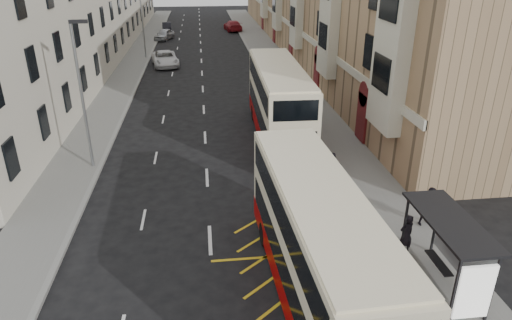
{
  "coord_description": "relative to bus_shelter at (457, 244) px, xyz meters",
  "views": [
    {
      "loc": [
        0.02,
        -12.41,
        11.12
      ],
      "look_at": [
        2.32,
        6.87,
        2.33
      ],
      "focal_mm": 32.0,
      "sensor_mm": 36.0,
      "label": 1
    }
  ],
  "objects": [
    {
      "name": "pavement_left",
      "position": [
        -15.84,
        30.39,
        -2.06
      ],
      "size": [
        3.0,
        120.0,
        0.15
      ],
      "primitive_type": "cube",
      "color": "slate",
      "rests_on": "ground"
    },
    {
      "name": "litter_bin",
      "position": [
        -1.99,
        -0.16,
        -1.51
      ],
      "size": [
        0.55,
        0.55,
        0.91
      ],
      "color": "black",
      "rests_on": "pavement_right"
    },
    {
      "name": "road_markings",
      "position": [
        -8.34,
        45.39,
        -2.13
      ],
      "size": [
        10.0,
        110.0,
        0.01
      ],
      "primitive_type": null,
      "color": "silver",
      "rests_on": "ground"
    },
    {
      "name": "car_silver",
      "position": [
        -13.38,
        54.97,
        -1.39
      ],
      "size": [
        3.03,
        4.71,
        1.49
      ],
      "primitive_type": "imported",
      "rotation": [
        0.0,
        0.0,
        -0.31
      ],
      "color": "#AEB2B6",
      "rests_on": "ground"
    },
    {
      "name": "street_lamp_near",
      "position": [
        -14.69,
        12.39,
        2.5
      ],
      "size": [
        0.93,
        0.18,
        8.0
      ],
      "color": "gray",
      "rests_on": "pavement_left"
    },
    {
      "name": "guard_railing",
      "position": [
        -2.09,
        6.14,
        -1.28
      ],
      "size": [
        0.06,
        6.56,
        1.01
      ],
      "color": "#B3240F",
      "rests_on": "pavement_right"
    },
    {
      "name": "street_lamp_far",
      "position": [
        -14.69,
        42.39,
        2.5
      ],
      "size": [
        0.93,
        0.18,
        8.0
      ],
      "color": "gray",
      "rests_on": "pavement_left"
    },
    {
      "name": "ground",
      "position": [
        -8.34,
        0.39,
        -2.14
      ],
      "size": [
        200.0,
        200.0,
        0.0
      ],
      "primitive_type": "plane",
      "color": "black",
      "rests_on": "ground"
    },
    {
      "name": "white_van",
      "position": [
        -12.24,
        38.28,
        -1.36
      ],
      "size": [
        3.43,
        5.93,
        1.55
      ],
      "primitive_type": "imported",
      "rotation": [
        0.0,
        0.0,
        0.16
      ],
      "color": "silver",
      "rests_on": "ground"
    },
    {
      "name": "pedestrian_mid",
      "position": [
        1.31,
        4.24,
        -1.08
      ],
      "size": [
        0.97,
        0.8,
        1.81
      ],
      "primitive_type": "imported",
      "rotation": [
        0.0,
        0.0,
        0.14
      ],
      "color": "black",
      "rests_on": "pavement_right"
    },
    {
      "name": "pavement_right",
      "position": [
        -0.34,
        30.39,
        -2.06
      ],
      "size": [
        4.0,
        120.0,
        0.15
      ],
      "primitive_type": "cube",
      "color": "slate",
      "rests_on": "ground"
    },
    {
      "name": "bus_shelter",
      "position": [
        0.0,
        0.0,
        0.0
      ],
      "size": [
        1.65,
        4.25,
        2.7
      ],
      "color": "black",
      "rests_on": "pavement_right"
    },
    {
      "name": "double_decker_front",
      "position": [
        -4.82,
        0.32,
        0.11
      ],
      "size": [
        2.95,
        11.15,
        4.41
      ],
      "rotation": [
        0.0,
        0.0,
        0.04
      ],
      "color": "beige",
      "rests_on": "ground"
    },
    {
      "name": "double_decker_rear",
      "position": [
        -3.56,
        15.63,
        0.31
      ],
      "size": [
        3.06,
        12.13,
        4.81
      ],
      "rotation": [
        0.0,
        0.0,
        -0.02
      ],
      "color": "beige",
      "rests_on": "ground"
    },
    {
      "name": "pedestrian_far",
      "position": [
        -1.99,
        8.23,
        -1.03
      ],
      "size": [
        1.12,
        0.47,
        1.91
      ],
      "primitive_type": "imported",
      "rotation": [
        0.0,
        0.0,
        3.15
      ],
      "color": "black",
      "rests_on": "pavement_right"
    },
    {
      "name": "car_red",
      "position": [
        -3.14,
        62.1,
        -1.33
      ],
      "size": [
        2.87,
        5.78,
        1.61
      ],
      "primitive_type": "imported",
      "rotation": [
        0.0,
        0.0,
        3.25
      ],
      "color": "maroon",
      "rests_on": "ground"
    },
    {
      "name": "pedestrian_near",
      "position": [
        -0.64,
        2.35,
        -1.12
      ],
      "size": [
        0.72,
        0.57,
        1.74
      ],
      "primitive_type": "imported",
      "rotation": [
        0.0,
        0.0,
        3.42
      ],
      "color": "black",
      "rests_on": "pavement_right"
    },
    {
      "name": "kerb_left",
      "position": [
        -14.34,
        30.39,
        -2.06
      ],
      "size": [
        0.25,
        120.0,
        0.15
      ],
      "primitive_type": "cube",
      "color": "gray",
      "rests_on": "ground"
    },
    {
      "name": "car_dark",
      "position": [
        -13.54,
        63.49,
        -1.5
      ],
      "size": [
        1.6,
        3.94,
        1.27
      ],
      "primitive_type": "imported",
      "rotation": [
        0.0,
        0.0,
        0.07
      ],
      "color": "black",
      "rests_on": "ground"
    },
    {
      "name": "kerb_right",
      "position": [
        -2.34,
        30.39,
        -2.06
      ],
      "size": [
        0.25,
        120.0,
        0.15
      ],
      "primitive_type": "cube",
      "color": "gray",
      "rests_on": "ground"
    }
  ]
}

